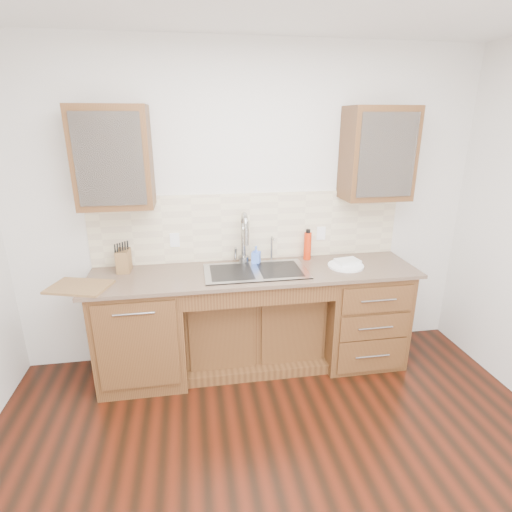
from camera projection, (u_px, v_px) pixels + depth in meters
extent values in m
cube|color=silver|center=(249.00, 209.00, 3.50)|extent=(4.00, 0.10, 2.70)
cube|color=#593014|center=(142.00, 330.00, 3.31)|extent=(0.70, 0.62, 0.88)
cube|color=#593014|center=(254.00, 325.00, 3.57)|extent=(1.20, 0.44, 0.70)
cube|color=#593014|center=(359.00, 313.00, 3.61)|extent=(0.70, 0.62, 0.88)
cube|color=#84705B|center=(256.00, 273.00, 3.30)|extent=(2.70, 0.65, 0.03)
cube|color=beige|center=(250.00, 227.00, 3.49)|extent=(2.70, 0.02, 0.59)
cube|color=#9E9EA5|center=(256.00, 281.00, 3.30)|extent=(0.84, 0.46, 0.19)
cylinder|color=#999993|center=(243.00, 241.00, 3.42)|extent=(0.04, 0.04, 0.40)
cylinder|color=#999993|center=(272.00, 248.00, 3.49)|extent=(0.02, 0.02, 0.24)
cube|color=#593014|center=(113.00, 158.00, 2.97)|extent=(0.55, 0.34, 0.75)
cube|color=#593014|center=(377.00, 154.00, 3.30)|extent=(0.55, 0.34, 0.75)
cube|color=white|center=(175.00, 240.00, 3.40)|extent=(0.08, 0.01, 0.12)
cube|color=white|center=(321.00, 233.00, 3.60)|extent=(0.08, 0.01, 0.12)
imported|color=#4A76EB|center=(256.00, 255.00, 3.44)|extent=(0.09, 0.09, 0.16)
cylinder|color=red|center=(307.00, 246.00, 3.53)|extent=(0.08, 0.08, 0.25)
cylinder|color=white|center=(346.00, 266.00, 3.39)|extent=(0.35, 0.35, 0.02)
cube|color=white|center=(348.00, 261.00, 3.42)|extent=(0.22, 0.17, 0.03)
cube|color=olive|center=(124.00, 261.00, 3.26)|extent=(0.11, 0.17, 0.18)
cube|color=brown|center=(79.00, 287.00, 2.96)|extent=(0.49, 0.41, 0.02)
imported|color=white|center=(105.00, 165.00, 2.98)|extent=(0.13, 0.13, 0.09)
imported|color=white|center=(128.00, 165.00, 3.01)|extent=(0.10, 0.10, 0.08)
imported|color=white|center=(362.00, 160.00, 3.29)|extent=(0.14, 0.14, 0.11)
imported|color=white|center=(385.00, 160.00, 3.33)|extent=(0.12, 0.12, 0.10)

